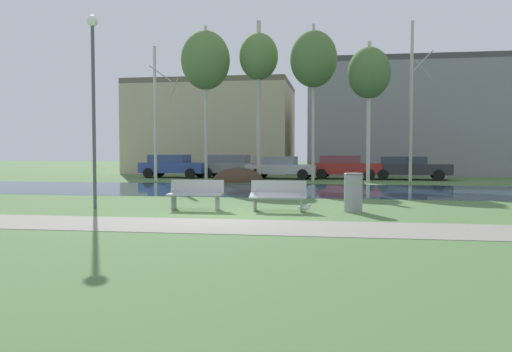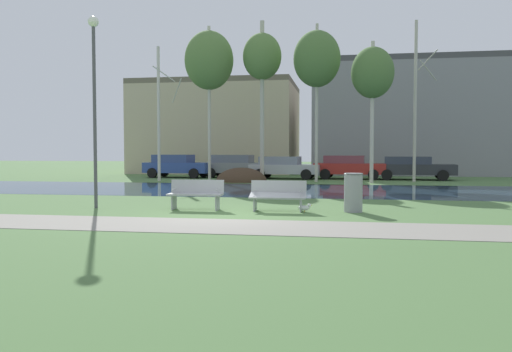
% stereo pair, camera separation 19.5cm
% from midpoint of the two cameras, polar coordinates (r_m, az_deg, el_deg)
% --- Properties ---
extents(ground_plane, '(120.00, 120.00, 0.00)m').
position_cam_midpoint_polar(ground_plane, '(23.53, 2.36, -1.40)').
color(ground_plane, '#4C703D').
extents(paved_path_strip, '(60.00, 2.30, 0.01)m').
position_cam_midpoint_polar(paved_path_strip, '(11.85, -4.76, -5.52)').
color(paved_path_strip, gray).
rests_on(paved_path_strip, ground).
extents(river_band, '(80.00, 7.94, 0.01)m').
position_cam_midpoint_polar(river_band, '(22.79, 2.13, -1.53)').
color(river_band, '#284256').
rests_on(river_band, ground).
extents(soil_mound, '(2.87, 3.08, 1.58)m').
position_cam_midpoint_polar(soil_mound, '(29.06, -1.44, -0.60)').
color(soil_mound, '#423021').
rests_on(soil_mound, ground).
extents(bench_left, '(1.61, 0.58, 0.87)m').
position_cam_midpoint_polar(bench_left, '(15.10, -6.33, -1.95)').
color(bench_left, '#9EA0A3').
rests_on(bench_left, ground).
extents(bench_right, '(1.61, 0.58, 0.87)m').
position_cam_midpoint_polar(bench_right, '(14.64, 2.84, -2.09)').
color(bench_right, '#9EA0A3').
rests_on(bench_right, ground).
extents(trash_bin, '(0.54, 0.54, 1.10)m').
position_cam_midpoint_polar(trash_bin, '(14.69, 11.14, -1.75)').
color(trash_bin, gray).
rests_on(trash_bin, ground).
extents(seagull, '(0.40, 0.15, 0.25)m').
position_cam_midpoint_polar(seagull, '(14.49, 5.83, -3.51)').
color(seagull, white).
rests_on(seagull, ground).
extents(streetlamp, '(0.32, 0.32, 5.72)m').
position_cam_midpoint_polar(streetlamp, '(16.24, -17.22, 9.97)').
color(streetlamp, '#4C4C51').
rests_on(streetlamp, ground).
extents(birch_far_left, '(1.51, 2.42, 7.68)m').
position_cam_midpoint_polar(birch_far_left, '(30.06, -10.51, 6.97)').
color(birch_far_left, beige).
rests_on(birch_far_left, ground).
extents(birch_left, '(2.86, 2.86, 9.01)m').
position_cam_midpoint_polar(birch_left, '(30.84, -5.06, 12.64)').
color(birch_left, beige).
rests_on(birch_left, ground).
extents(birch_center_left, '(2.22, 2.22, 9.17)m').
position_cam_midpoint_polar(birch_center_left, '(30.19, 0.88, 12.96)').
color(birch_center_left, '#BCB7A8').
rests_on(birch_center_left, ground).
extents(birch_center, '(2.60, 2.60, 8.74)m').
position_cam_midpoint_polar(birch_center, '(29.24, 6.98, 12.75)').
color(birch_center, '#BCB7A8').
rests_on(birch_center, ground).
extents(birch_center_right, '(2.28, 2.28, 7.58)m').
position_cam_midpoint_polar(birch_center_right, '(28.62, 13.03, 11.05)').
color(birch_center_right, beige).
rests_on(birch_center_right, ground).
extents(birch_right, '(1.25, 2.24, 8.93)m').
position_cam_midpoint_polar(birch_right, '(30.11, 17.52, 8.06)').
color(birch_right, '#BCB7A8').
rests_on(birch_right, ground).
extents(parked_van_nearest_blue, '(4.43, 2.30, 1.49)m').
position_cam_midpoint_polar(parked_van_nearest_blue, '(33.61, -8.60, 1.17)').
color(parked_van_nearest_blue, '#2D4793').
rests_on(parked_van_nearest_blue, ground).
extents(parked_sedan_second_grey, '(4.76, 2.25, 1.47)m').
position_cam_midpoint_polar(parked_sedan_second_grey, '(33.28, -2.05, 1.17)').
color(parked_sedan_second_grey, slate).
rests_on(parked_sedan_second_grey, ground).
extents(parked_hatch_third_silver, '(4.45, 2.33, 1.38)m').
position_cam_midpoint_polar(parked_hatch_third_silver, '(31.78, 3.32, 1.02)').
color(parked_hatch_third_silver, '#B2B5BC').
rests_on(parked_hatch_third_silver, ground).
extents(parked_wagon_fourth_red, '(4.46, 2.28, 1.45)m').
position_cam_midpoint_polar(parked_wagon_fourth_red, '(32.04, 10.43, 1.05)').
color(parked_wagon_fourth_red, maroon).
rests_on(parked_wagon_fourth_red, ground).
extents(parked_suv_fifth_dark, '(4.88, 2.39, 1.39)m').
position_cam_midpoint_polar(parked_suv_fifth_dark, '(32.10, 17.15, 0.93)').
color(parked_suv_fifth_dark, '#282B30').
rests_on(parked_suv_fifth_dark, ground).
extents(building_beige_block, '(12.38, 9.29, 7.15)m').
position_cam_midpoint_polar(building_beige_block, '(42.12, -4.00, 5.30)').
color(building_beige_block, '#BCAD8E').
rests_on(building_beige_block, ground).
extents(building_grey_warehouse, '(14.16, 9.35, 8.31)m').
position_cam_midpoint_polar(building_grey_warehouse, '(41.09, 16.67, 6.07)').
color(building_grey_warehouse, gray).
rests_on(building_grey_warehouse, ground).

